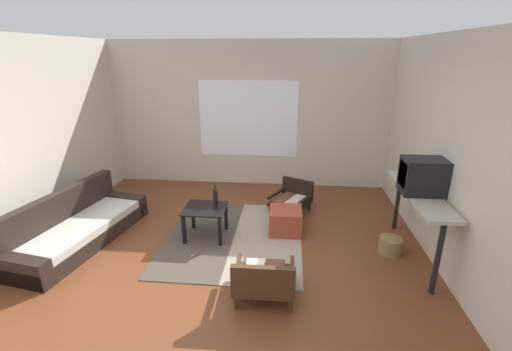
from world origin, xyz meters
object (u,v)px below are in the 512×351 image
(couch, at_px, (77,228))
(crt_television, at_px, (424,176))
(coffee_table, at_px, (205,214))
(armchair_striped_foreground, at_px, (264,279))
(glass_bottle, at_px, (215,196))
(console_shelf, at_px, (419,200))
(clay_vase, at_px, (413,174))
(ottoman_orange, at_px, (285,221))
(armchair_by_window, at_px, (292,198))
(wicker_basket, at_px, (390,246))

(couch, xyz_separation_m, crt_television, (4.44, 0.04, 0.89))
(coffee_table, relative_size, armchair_striped_foreground, 0.88)
(glass_bottle, bearing_deg, couch, -166.18)
(console_shelf, distance_m, clay_vase, 0.38)
(ottoman_orange, relative_size, console_shelf, 0.29)
(armchair_by_window, height_order, crt_television, crt_television)
(armchair_by_window, height_order, clay_vase, clay_vase)
(couch, height_order, console_shelf, console_shelf)
(coffee_table, xyz_separation_m, crt_television, (2.71, -0.27, 0.74))
(armchair_striped_foreground, bearing_deg, clay_vase, 35.92)
(ottoman_orange, distance_m, crt_television, 1.92)
(couch, distance_m, console_shelf, 4.48)
(armchair_striped_foreground, height_order, console_shelf, console_shelf)
(coffee_table, relative_size, console_shelf, 0.36)
(console_shelf, bearing_deg, coffee_table, 175.16)
(ottoman_orange, height_order, console_shelf, console_shelf)
(clay_vase, distance_m, glass_bottle, 2.63)
(couch, xyz_separation_m, glass_bottle, (1.84, 0.45, 0.35))
(glass_bottle, xyz_separation_m, wicker_basket, (2.35, -0.33, -0.46))
(coffee_table, relative_size, wicker_basket, 1.97)
(clay_vase, bearing_deg, wicker_basket, -133.03)
(armchair_by_window, relative_size, glass_bottle, 2.69)
(glass_bottle, bearing_deg, console_shelf, -8.18)
(couch, xyz_separation_m, armchair_striped_foreground, (2.63, -0.92, 0.03))
(console_shelf, xyz_separation_m, crt_television, (-0.00, -0.04, 0.32))
(armchair_striped_foreground, xyz_separation_m, glass_bottle, (-0.79, 1.38, 0.33))
(console_shelf, bearing_deg, crt_television, -94.19)
(ottoman_orange, height_order, wicker_basket, ottoman_orange)
(couch, bearing_deg, console_shelf, 1.03)
(coffee_table, relative_size, crt_television, 1.14)
(armchair_by_window, relative_size, wicker_basket, 2.60)
(console_shelf, bearing_deg, wicker_basket, 170.56)
(coffee_table, height_order, ottoman_orange, coffee_table)
(ottoman_orange, distance_m, console_shelf, 1.78)
(coffee_table, bearing_deg, clay_vase, 1.57)
(glass_bottle, bearing_deg, armchair_striped_foreground, -60.09)
(wicker_basket, bearing_deg, armchair_by_window, 136.93)
(armchair_striped_foreground, bearing_deg, glass_bottle, 119.91)
(wicker_basket, bearing_deg, crt_television, -19.07)
(crt_television, relative_size, wicker_basket, 1.73)
(armchair_by_window, bearing_deg, crt_television, -40.03)
(couch, bearing_deg, clay_vase, 4.95)
(ottoman_orange, height_order, crt_television, crt_television)
(crt_television, xyz_separation_m, glass_bottle, (-2.59, 0.42, -0.53))
(console_shelf, xyz_separation_m, wicker_basket, (-0.25, 0.04, -0.67))
(crt_television, height_order, glass_bottle, crt_television)
(crt_television, relative_size, clay_vase, 1.52)
(crt_television, height_order, wicker_basket, crt_television)
(coffee_table, distance_m, wicker_basket, 2.49)
(clay_vase, relative_size, wicker_basket, 1.14)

